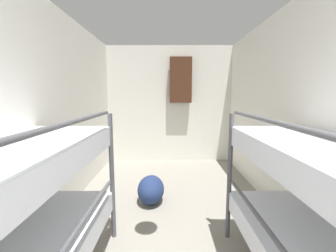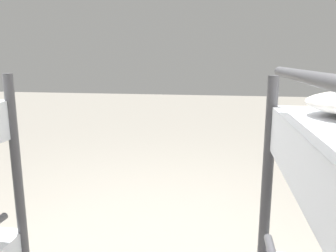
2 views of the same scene
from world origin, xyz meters
TOP-DOWN VIEW (x-y plane):
  - wall_left at (-1.31, 2.49)m, footprint 0.06×5.09m
  - wall_right at (1.31, 2.49)m, footprint 0.06×5.09m
  - wall_back at (0.00, 5.00)m, footprint 2.68×0.06m
  - bunk_stack_left_near at (-0.92, 1.40)m, footprint 0.74×1.82m
  - duffel_bag at (-0.25, 3.07)m, footprint 0.34×0.50m
  - hanging_coat at (0.23, 4.85)m, footprint 0.44×0.12m

SIDE VIEW (x-z plane):
  - duffel_bag at x=-0.25m, z-range 0.00..0.34m
  - bunk_stack_left_near at x=-0.92m, z-range 0.08..1.34m
  - wall_left at x=-1.31m, z-range 0.00..2.39m
  - wall_right at x=1.31m, z-range 0.00..2.39m
  - wall_back at x=0.00m, z-range 0.00..2.39m
  - hanging_coat at x=0.23m, z-range 1.24..2.14m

